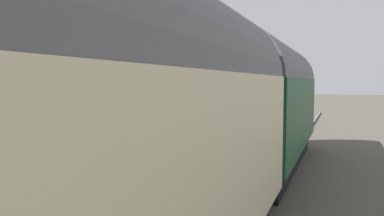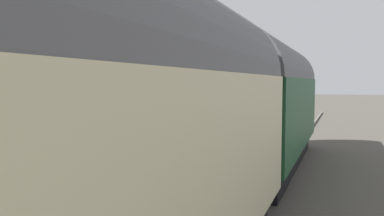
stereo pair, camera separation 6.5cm
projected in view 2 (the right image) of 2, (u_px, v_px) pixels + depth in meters
ground_plane at (218, 179)px, 11.04m from camera, size 160.00×160.00×0.00m
platform at (104, 153)px, 12.56m from camera, size 32.00×6.20×0.97m
platform_edge_coping at (182, 144)px, 11.42m from camera, size 32.00×0.36×0.02m
rail_near at (273, 182)px, 10.42m from camera, size 52.00×0.08×0.14m
rail_far at (224, 177)px, 10.97m from camera, size 52.00×0.08×0.14m
train at (225, 111)px, 8.50m from camera, size 18.00×2.73×4.32m
station_building at (104, 91)px, 13.49m from camera, size 7.28×3.56×5.53m
bench_near_building at (208, 109)px, 19.79m from camera, size 1.41×0.47×0.88m
bench_by_lamp at (196, 111)px, 18.09m from camera, size 1.41×0.45×0.88m
bench_mid_platform at (222, 106)px, 22.44m from camera, size 1.40×0.45×0.88m
planter_edge_far at (62, 153)px, 8.59m from camera, size 0.80×0.32×0.56m
planter_under_sign at (241, 111)px, 19.48m from camera, size 0.50×0.50×0.76m
planter_edge_near at (224, 112)px, 19.64m from camera, size 0.94×0.32×0.61m
station_sign_board at (72, 118)px, 7.51m from camera, size 0.96×0.06×1.57m
tree_distant at (19, 41)px, 24.70m from camera, size 4.24×4.32×8.04m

